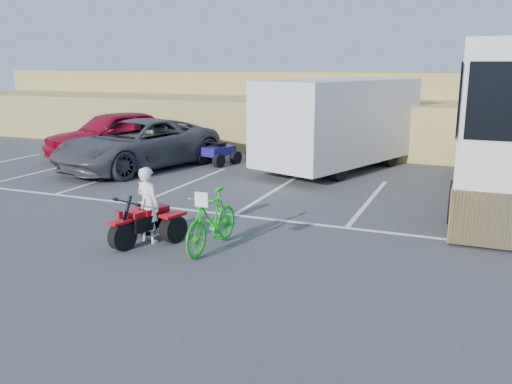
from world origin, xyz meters
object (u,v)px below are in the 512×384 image
at_px(rider, 148,205).
at_px(quad_atv_blue, 219,164).
at_px(cargo_trailer, 340,121).
at_px(quad_atv_green, 309,171).
at_px(grey_pickup, 138,144).
at_px(red_car, 114,134).
at_px(red_trike_atv, 144,243).
at_px(green_dirt_bike, 212,220).

bearing_deg(rider, quad_atv_blue, -57.42).
height_order(cargo_trailer, quad_atv_green, cargo_trailer).
relative_size(rider, quad_atv_blue, 1.15).
xyz_separation_m(grey_pickup, red_car, (-2.20, 1.65, 0.06)).
xyz_separation_m(grey_pickup, quad_atv_blue, (2.20, 1.73, -0.83)).
bearing_deg(grey_pickup, red_trike_atv, -40.69).
bearing_deg(red_trike_atv, rider, 90.00).
bearing_deg(quad_atv_green, cargo_trailer, 45.81).
relative_size(green_dirt_bike, cargo_trailer, 0.28).
bearing_deg(quad_atv_blue, green_dirt_bike, -48.20).
bearing_deg(rider, red_car, -34.07).
xyz_separation_m(red_trike_atv, quad_atv_blue, (-2.46, 8.39, 0.00)).
distance_m(green_dirt_bike, quad_atv_green, 8.31).
relative_size(cargo_trailer, quad_atv_green, 4.80).
xyz_separation_m(red_trike_atv, rider, (0.04, 0.14, 0.76)).
height_order(green_dirt_bike, red_car, red_car).
height_order(rider, cargo_trailer, cargo_trailer).
distance_m(green_dirt_bike, red_car, 11.57).
height_order(green_dirt_bike, cargo_trailer, cargo_trailer).
height_order(rider, quad_atv_green, rider).
bearing_deg(rider, grey_pickup, -38.49).
bearing_deg(cargo_trailer, green_dirt_bike, -71.82).
relative_size(rider, cargo_trailer, 0.22).
xyz_separation_m(rider, quad_atv_green, (0.79, 8.35, -0.76)).
bearing_deg(green_dirt_bike, rider, -174.88).
bearing_deg(rider, green_dirt_bike, -160.91).
bearing_deg(red_trike_atv, green_dirt_bike, 24.78).
distance_m(red_trike_atv, cargo_trailer, 9.46).
bearing_deg(quad_atv_green, grey_pickup, -154.86).
height_order(green_dirt_bike, grey_pickup, grey_pickup).
relative_size(green_dirt_bike, quad_atv_green, 1.34).
height_order(red_trike_atv, grey_pickup, grey_pickup).
distance_m(cargo_trailer, quad_atv_green, 1.94).
xyz_separation_m(grey_pickup, quad_atv_green, (5.48, 1.83, -0.83)).
relative_size(rider, grey_pickup, 0.26).
bearing_deg(grey_pickup, quad_atv_green, 32.82).
xyz_separation_m(red_car, quad_atv_green, (7.68, 0.18, -0.89)).
xyz_separation_m(rider, green_dirt_bike, (1.37, 0.08, -0.19)).
height_order(red_trike_atv, cargo_trailer, cargo_trailer).
distance_m(red_car, cargo_trailer, 8.59).
bearing_deg(quad_atv_green, rider, -88.70).
bearing_deg(red_car, quad_atv_blue, 22.99).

